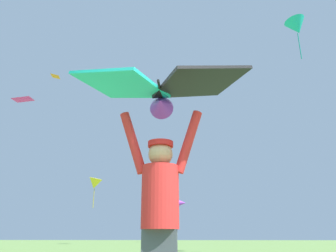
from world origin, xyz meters
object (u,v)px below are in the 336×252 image
kite_flyer_person (160,215)px  distant_kite_magenta_high_left (23,99)px  marker_flag (180,207)px  distant_kite_orange_overhead_distant (56,76)px  distant_kite_green_high_right (222,77)px  held_stunt_kite (160,89)px  distant_kite_teal_low_left (297,27)px  distant_kite_yellow_far_center (95,184)px

kite_flyer_person → distant_kite_magenta_high_left: (-8.03, 11.56, 6.44)m
marker_flag → distant_kite_orange_overhead_distant: bearing=125.1°
distant_kite_orange_overhead_distant → distant_kite_green_high_right: bearing=38.2°
held_stunt_kite → marker_flag: held_stunt_kite is taller
held_stunt_kite → distant_kite_teal_low_left: (5.93, 11.19, 8.63)m
distant_kite_yellow_far_center → distant_kite_green_high_right: distant_kite_green_high_right is taller
held_stunt_kite → distant_kite_magenta_high_left: distant_kite_magenta_high_left is taller
distant_kite_yellow_far_center → distant_kite_teal_low_left: (14.99, -17.80, 5.03)m
held_stunt_kite → distant_kite_magenta_high_left: bearing=124.6°
distant_kite_yellow_far_center → distant_kite_orange_overhead_distant: distant_kite_orange_overhead_distant is taller
distant_kite_teal_low_left → marker_flag: distant_kite_teal_low_left is taller
held_stunt_kite → distant_kite_teal_low_left: 15.33m
distant_kite_green_high_right → distant_kite_orange_overhead_distant: bearing=-141.8°
distant_kite_green_high_right → distant_kite_teal_low_left: distant_kite_green_high_right is taller
distant_kite_green_high_right → marker_flag: size_ratio=0.62×
distant_kite_green_high_right → distant_kite_magenta_high_left: bearing=-121.1°
distant_kite_yellow_far_center → distant_kite_green_high_right: size_ratio=3.02×
marker_flag → kite_flyer_person: bearing=-90.4°
distant_kite_yellow_far_center → distant_kite_magenta_high_left: size_ratio=2.49×
held_stunt_kite → distant_kite_green_high_right: bearing=81.8°
distant_kite_yellow_far_center → distant_kite_green_high_right: (13.80, 3.79, 13.46)m
distant_kite_yellow_far_center → distant_kite_orange_overhead_distant: 11.50m
distant_kite_magenta_high_left → distant_kite_orange_overhead_distant: 11.21m
distant_kite_teal_low_left → distant_kite_magenta_high_left: bearing=178.2°
kite_flyer_person → held_stunt_kite: bearing=-90.1°
distant_kite_green_high_right → held_stunt_kite: bearing=-98.2°
distant_kite_yellow_far_center → distant_kite_magenta_high_left: bearing=-86.6°
distant_kite_yellow_far_center → distant_kite_magenta_high_left: 17.47m
distant_kite_teal_low_left → marker_flag: (-5.89, -5.74, -9.32)m
distant_kite_yellow_far_center → distant_kite_teal_low_left: distant_kite_teal_low_left is taller
distant_kite_orange_overhead_distant → distant_kite_magenta_high_left: bearing=-73.9°
kite_flyer_person → distant_kite_orange_overhead_distant: distant_kite_orange_overhead_distant is taller
distant_kite_teal_low_left → held_stunt_kite: bearing=-117.9°
distant_kite_yellow_far_center → distant_kite_orange_overhead_distant: (-1.59, -8.34, 7.76)m
kite_flyer_person → distant_kite_yellow_far_center: bearing=107.4°
distant_kite_yellow_far_center → kite_flyer_person: bearing=-72.6°
distant_kite_green_high_right → kite_flyer_person: bearing=-98.3°
distant_kite_green_high_right → marker_flag: distant_kite_green_high_right is taller
kite_flyer_person → distant_kite_yellow_far_center: size_ratio=0.61×
marker_flag → distant_kite_yellow_far_center: bearing=111.1°
kite_flyer_person → distant_kite_orange_overhead_distant: (-10.64, 20.58, 12.56)m
distant_kite_green_high_right → marker_flag: 32.92m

